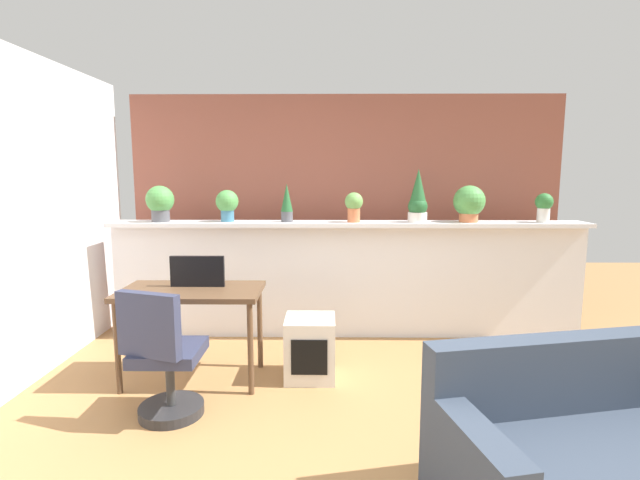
{
  "coord_description": "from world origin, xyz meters",
  "views": [
    {
      "loc": [
        -0.22,
        -2.65,
        1.65
      ],
      "look_at": [
        -0.27,
        1.31,
        1.09
      ],
      "focal_mm": 26.25,
      "sensor_mm": 36.0,
      "label": 1
    }
  ],
  "objects_px": {
    "potted_plant_1": "(227,203)",
    "potted_plant_0": "(160,202)",
    "potted_plant_5": "(469,203)",
    "couch": "(596,455)",
    "potted_plant_4": "(418,199)",
    "potted_plant_2": "(287,203)",
    "potted_plant_3": "(354,205)",
    "potted_plant_6": "(544,206)",
    "desk": "(192,299)",
    "tv_monitor": "(197,271)",
    "side_cube_shelf": "(310,348)",
    "office_chair": "(164,364)"
  },
  "relations": [
    {
      "from": "potted_plant_3",
      "to": "tv_monitor",
      "type": "distance_m",
      "value": 1.66
    },
    {
      "from": "potted_plant_1",
      "to": "potted_plant_0",
      "type": "bearing_deg",
      "value": -177.96
    },
    {
      "from": "potted_plant_2",
      "to": "tv_monitor",
      "type": "distance_m",
      "value": 1.24
    },
    {
      "from": "potted_plant_1",
      "to": "tv_monitor",
      "type": "height_order",
      "value": "potted_plant_1"
    },
    {
      "from": "potted_plant_6",
      "to": "office_chair",
      "type": "xyz_separation_m",
      "value": [
        -3.21,
        -1.62,
        -0.95
      ]
    },
    {
      "from": "potted_plant_2",
      "to": "potted_plant_5",
      "type": "height_order",
      "value": "potted_plant_2"
    },
    {
      "from": "potted_plant_1",
      "to": "office_chair",
      "type": "relative_size",
      "value": 0.34
    },
    {
      "from": "potted_plant_1",
      "to": "potted_plant_4",
      "type": "xyz_separation_m",
      "value": [
        1.88,
        -0.04,
        0.05
      ]
    },
    {
      "from": "potted_plant_5",
      "to": "desk",
      "type": "distance_m",
      "value": 2.77
    },
    {
      "from": "potted_plant_0",
      "to": "potted_plant_5",
      "type": "xyz_separation_m",
      "value": [
        3.05,
        0.01,
        -0.0
      ]
    },
    {
      "from": "potted_plant_3",
      "to": "potted_plant_6",
      "type": "distance_m",
      "value": 1.85
    },
    {
      "from": "potted_plant_6",
      "to": "desk",
      "type": "height_order",
      "value": "potted_plant_6"
    },
    {
      "from": "potted_plant_0",
      "to": "potted_plant_2",
      "type": "bearing_deg",
      "value": -0.2
    },
    {
      "from": "office_chair",
      "to": "couch",
      "type": "relative_size",
      "value": 0.54
    },
    {
      "from": "couch",
      "to": "side_cube_shelf",
      "type": "bearing_deg",
      "value": 134.39
    },
    {
      "from": "potted_plant_3",
      "to": "tv_monitor",
      "type": "xyz_separation_m",
      "value": [
        -1.3,
        -0.92,
        -0.47
      ]
    },
    {
      "from": "potted_plant_1",
      "to": "potted_plant_4",
      "type": "distance_m",
      "value": 1.88
    },
    {
      "from": "potted_plant_3",
      "to": "couch",
      "type": "relative_size",
      "value": 0.17
    },
    {
      "from": "potted_plant_1",
      "to": "potted_plant_2",
      "type": "distance_m",
      "value": 0.6
    },
    {
      "from": "potted_plant_3",
      "to": "potted_plant_5",
      "type": "distance_m",
      "value": 1.13
    },
    {
      "from": "potted_plant_3",
      "to": "potted_plant_6",
      "type": "relative_size",
      "value": 1.03
    },
    {
      "from": "potted_plant_2",
      "to": "couch",
      "type": "distance_m",
      "value": 3.19
    },
    {
      "from": "potted_plant_1",
      "to": "office_chair",
      "type": "bearing_deg",
      "value": -93.53
    },
    {
      "from": "couch",
      "to": "potted_plant_5",
      "type": "bearing_deg",
      "value": 88.16
    },
    {
      "from": "potted_plant_3",
      "to": "side_cube_shelf",
      "type": "height_order",
      "value": "potted_plant_3"
    },
    {
      "from": "potted_plant_3",
      "to": "potted_plant_0",
      "type": "bearing_deg",
      "value": 179.21
    },
    {
      "from": "potted_plant_6",
      "to": "potted_plant_3",
      "type": "bearing_deg",
      "value": -179.78
    },
    {
      "from": "potted_plant_2",
      "to": "potted_plant_4",
      "type": "xyz_separation_m",
      "value": [
        1.28,
        -0.02,
        0.04
      ]
    },
    {
      "from": "potted_plant_4",
      "to": "potted_plant_5",
      "type": "xyz_separation_m",
      "value": [
        0.51,
        0.03,
        -0.04
      ]
    },
    {
      "from": "potted_plant_4",
      "to": "desk",
      "type": "distance_m",
      "value": 2.32
    },
    {
      "from": "potted_plant_3",
      "to": "potted_plant_5",
      "type": "height_order",
      "value": "potted_plant_5"
    },
    {
      "from": "potted_plant_6",
      "to": "side_cube_shelf",
      "type": "relative_size",
      "value": 0.57
    },
    {
      "from": "potted_plant_3",
      "to": "desk",
      "type": "distance_m",
      "value": 1.8
    },
    {
      "from": "potted_plant_3",
      "to": "potted_plant_5",
      "type": "relative_size",
      "value": 0.81
    },
    {
      "from": "potted_plant_0",
      "to": "tv_monitor",
      "type": "bearing_deg",
      "value": -57.13
    },
    {
      "from": "potted_plant_5",
      "to": "couch",
      "type": "height_order",
      "value": "potted_plant_5"
    },
    {
      "from": "desk",
      "to": "office_chair",
      "type": "bearing_deg",
      "value": -92.0
    },
    {
      "from": "potted_plant_0",
      "to": "tv_monitor",
      "type": "relative_size",
      "value": 0.83
    },
    {
      "from": "potted_plant_5",
      "to": "office_chair",
      "type": "height_order",
      "value": "potted_plant_5"
    },
    {
      "from": "potted_plant_1",
      "to": "couch",
      "type": "bearing_deg",
      "value": -47.14
    },
    {
      "from": "potted_plant_1",
      "to": "potted_plant_6",
      "type": "relative_size",
      "value": 1.1
    },
    {
      "from": "side_cube_shelf",
      "to": "couch",
      "type": "xyz_separation_m",
      "value": [
        1.45,
        -1.49,
        0.03
      ]
    },
    {
      "from": "potted_plant_0",
      "to": "office_chair",
      "type": "height_order",
      "value": "potted_plant_0"
    },
    {
      "from": "potted_plant_2",
      "to": "desk",
      "type": "distance_m",
      "value": 1.41
    },
    {
      "from": "potted_plant_4",
      "to": "desk",
      "type": "height_order",
      "value": "potted_plant_4"
    },
    {
      "from": "potted_plant_1",
      "to": "side_cube_shelf",
      "type": "relative_size",
      "value": 0.63
    },
    {
      "from": "potted_plant_0",
      "to": "potted_plant_2",
      "type": "xyz_separation_m",
      "value": [
        1.26,
        -0.0,
        -0.01
      ]
    },
    {
      "from": "potted_plant_6",
      "to": "desk",
      "type": "bearing_deg",
      "value": -162.5
    },
    {
      "from": "desk",
      "to": "side_cube_shelf",
      "type": "height_order",
      "value": "desk"
    },
    {
      "from": "potted_plant_6",
      "to": "desk",
      "type": "relative_size",
      "value": 0.26
    }
  ]
}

